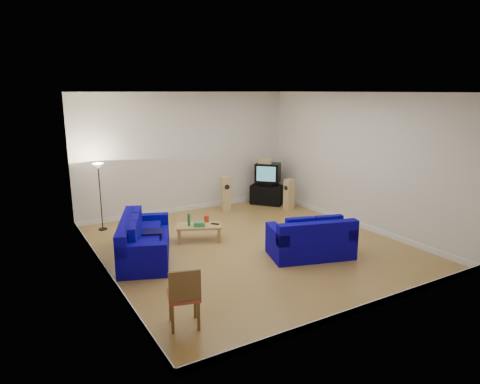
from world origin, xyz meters
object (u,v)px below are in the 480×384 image
sofa_three_seat (142,243)px  tv_stand (267,195)px  sofa_loveseat (311,242)px  coffee_table (199,227)px  television (268,172)px

sofa_three_seat → tv_stand: size_ratio=2.50×
sofa_loveseat → coffee_table: bearing=144.5°
sofa_three_seat → coffee_table: 1.44m
television → sofa_three_seat: bearing=-108.2°
tv_stand → television: bearing=96.0°
sofa_loveseat → coffee_table: size_ratio=1.64×
tv_stand → television: size_ratio=1.09×
sofa_loveseat → coffee_table: 2.50m
coffee_table → television: (3.08, 1.89, 0.62)m
tv_stand → sofa_loveseat: bearing=-60.5°
sofa_loveseat → sofa_three_seat: bearing=167.7°
sofa_three_seat → coffee_table: (1.39, 0.35, 0.01)m
sofa_loveseat → coffee_table: (-1.53, 1.98, -0.00)m
sofa_three_seat → sofa_loveseat: bearing=82.4°
sofa_loveseat → coffee_table: sofa_loveseat is taller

